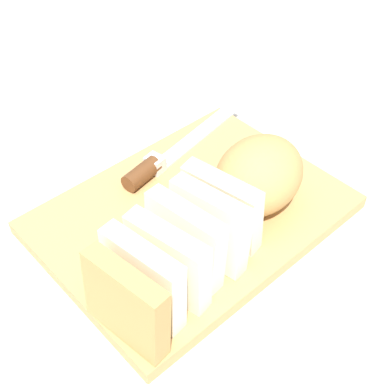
# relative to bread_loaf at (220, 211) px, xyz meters

# --- Properties ---
(ground_plane) EXTENTS (3.00, 3.00, 0.00)m
(ground_plane) POSITION_rel_bread_loaf_xyz_m (-0.01, -0.06, -0.06)
(ground_plane) COLOR beige
(cutting_board) EXTENTS (0.37, 0.28, 0.02)m
(cutting_board) POSITION_rel_bread_loaf_xyz_m (-0.01, -0.06, -0.06)
(cutting_board) COLOR tan
(cutting_board) RESTS_ON ground_plane
(bread_loaf) EXTENTS (0.32, 0.14, 0.09)m
(bread_loaf) POSITION_rel_bread_loaf_xyz_m (0.00, 0.00, 0.00)
(bread_loaf) COLOR tan
(bread_loaf) RESTS_ON cutting_board
(bread_knife) EXTENTS (0.24, 0.06, 0.02)m
(bread_knife) POSITION_rel_bread_loaf_xyz_m (-0.03, -0.15, -0.04)
(bread_knife) COLOR silver
(bread_knife) RESTS_ON cutting_board
(crumb_near_knife) EXTENTS (0.00, 0.00, 0.00)m
(crumb_near_knife) POSITION_rel_bread_loaf_xyz_m (0.04, -0.02, -0.04)
(crumb_near_knife) COLOR tan
(crumb_near_knife) RESTS_ON cutting_board
(crumb_near_loaf) EXTENTS (0.01, 0.01, 0.01)m
(crumb_near_loaf) POSITION_rel_bread_loaf_xyz_m (-0.01, -0.00, -0.04)
(crumb_near_loaf) COLOR tan
(crumb_near_loaf) RESTS_ON cutting_board
(crumb_stray_left) EXTENTS (0.00, 0.00, 0.00)m
(crumb_stray_left) POSITION_rel_bread_loaf_xyz_m (0.02, -0.10, -0.04)
(crumb_stray_left) COLOR tan
(crumb_stray_left) RESTS_ON cutting_board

